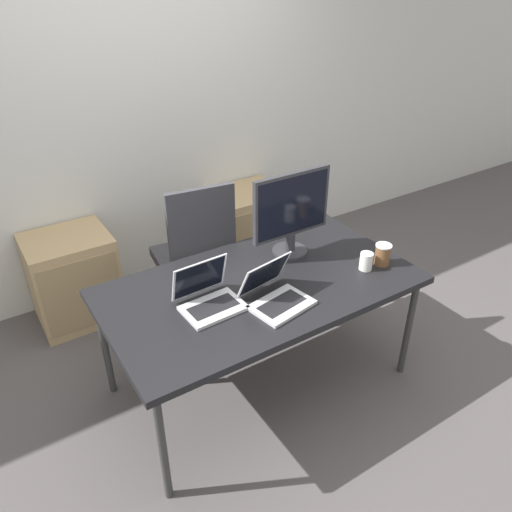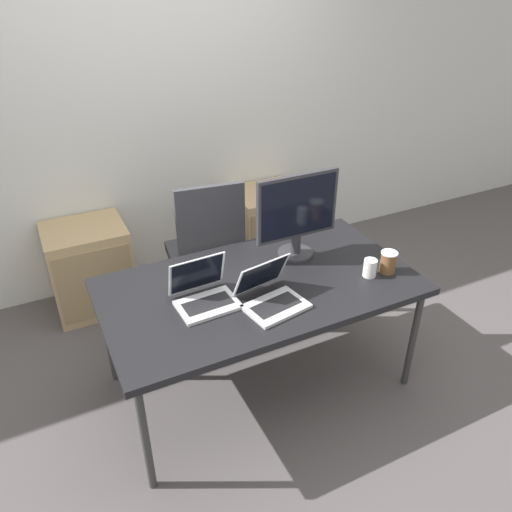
% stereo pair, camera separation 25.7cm
% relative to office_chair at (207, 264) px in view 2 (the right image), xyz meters
% --- Properties ---
extents(ground_plane, '(14.00, 14.00, 0.00)m').
position_rel_office_chair_xyz_m(ground_plane, '(0.01, -0.81, -0.39)').
color(ground_plane, '#514C4C').
extents(wall_back, '(10.00, 0.05, 2.60)m').
position_rel_office_chair_xyz_m(wall_back, '(0.01, 0.71, 0.91)').
color(wall_back, silver).
rests_on(wall_back, ground_plane).
extents(desk, '(1.70, 0.94, 0.72)m').
position_rel_office_chair_xyz_m(desk, '(0.01, -0.81, 0.28)').
color(desk, black).
rests_on(desk, ground_plane).
extents(office_chair, '(0.56, 0.58, 1.06)m').
position_rel_office_chair_xyz_m(office_chair, '(0.00, 0.00, 0.00)').
color(office_chair, '#232326').
rests_on(office_chair, ground_plane).
extents(cabinet_left, '(0.55, 0.48, 0.65)m').
position_rel_office_chair_xyz_m(cabinet_left, '(-0.73, 0.43, -0.07)').
color(cabinet_left, tan).
rests_on(cabinet_left, ground_plane).
extents(cabinet_right, '(0.55, 0.48, 0.65)m').
position_rel_office_chair_xyz_m(cabinet_right, '(0.70, 0.43, -0.07)').
color(cabinet_right, tan).
rests_on(cabinet_right, ground_plane).
extents(laptop_left, '(0.31, 0.28, 0.23)m').
position_rel_office_chair_xyz_m(laptop_left, '(-0.32, -0.84, 0.37)').
color(laptop_left, silver).
rests_on(laptop_left, desk).
extents(laptop_right, '(0.34, 0.35, 0.22)m').
position_rel_office_chair_xyz_m(laptop_right, '(-0.02, -0.99, 0.37)').
color(laptop_right, silver).
rests_on(laptop_right, desk).
extents(monitor, '(0.51, 0.21, 0.51)m').
position_rel_office_chair_xyz_m(monitor, '(0.34, -0.63, 0.59)').
color(monitor, '#2D2D33').
rests_on(monitor, desk).
extents(mouse, '(0.04, 0.06, 0.03)m').
position_rel_office_chair_xyz_m(mouse, '(0.02, -0.73, 0.34)').
color(mouse, silver).
rests_on(mouse, desk).
extents(coffee_cup_white, '(0.07, 0.07, 0.10)m').
position_rel_office_chair_xyz_m(coffee_cup_white, '(0.59, -1.01, 0.38)').
color(coffee_cup_white, white).
rests_on(coffee_cup_white, desk).
extents(coffee_cup_brown, '(0.09, 0.09, 0.13)m').
position_rel_office_chair_xyz_m(coffee_cup_brown, '(0.71, -1.02, 0.39)').
color(coffee_cup_brown, brown).
rests_on(coffee_cup_brown, desk).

